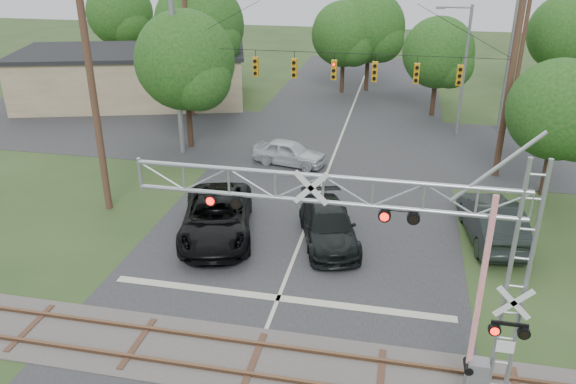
% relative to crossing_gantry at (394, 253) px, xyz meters
% --- Properties ---
extents(road_main, '(14.00, 90.00, 0.02)m').
position_rel_crossing_gantry_xyz_m(road_main, '(-4.06, 8.36, -4.64)').
color(road_main, '#29282B').
rests_on(road_main, ground).
extents(road_cross, '(90.00, 12.00, 0.02)m').
position_rel_crossing_gantry_xyz_m(road_cross, '(-4.06, 22.36, -4.64)').
color(road_cross, '#29282B').
rests_on(road_cross, ground).
extents(railroad_track, '(90.00, 3.20, 0.17)m').
position_rel_crossing_gantry_xyz_m(railroad_track, '(-4.06, 0.36, -4.62)').
color(railroad_track, '#4C4642').
rests_on(railroad_track, ground).
extents(crossing_gantry, '(10.87, 0.97, 7.56)m').
position_rel_crossing_gantry_xyz_m(crossing_gantry, '(0.00, 0.00, 0.00)').
color(crossing_gantry, gray).
rests_on(crossing_gantry, ground).
extents(traffic_signal_span, '(19.34, 0.36, 11.50)m').
position_rel_crossing_gantry_xyz_m(traffic_signal_span, '(-3.18, 18.36, 1.08)').
color(traffic_signal_span, gray).
rests_on(traffic_signal_span, ground).
extents(pickup_black, '(4.64, 7.20, 1.85)m').
position_rel_crossing_gantry_xyz_m(pickup_black, '(-7.87, 8.18, -3.73)').
color(pickup_black, black).
rests_on(pickup_black, ground).
extents(car_dark, '(3.71, 5.86, 1.58)m').
position_rel_crossing_gantry_xyz_m(car_dark, '(-2.86, 8.62, -3.86)').
color(car_dark, black).
rests_on(car_dark, ground).
extents(sedan_silver, '(4.68, 2.65, 1.50)m').
position_rel_crossing_gantry_xyz_m(sedan_silver, '(-6.48, 17.66, -3.90)').
color(sedan_silver, silver).
rests_on(sedan_silver, ground).
extents(suv_dark, '(2.69, 5.95, 1.90)m').
position_rel_crossing_gantry_xyz_m(suv_dark, '(4.21, 10.35, -3.71)').
color(suv_dark, black).
rests_on(suv_dark, ground).
extents(commercial_building, '(20.17, 14.20, 4.26)m').
position_rel_crossing_gantry_xyz_m(commercial_building, '(-22.17, 29.60, -2.51)').
color(commercial_building, '#8A7B5C').
rests_on(commercial_building, ground).
extents(streetlight, '(2.31, 0.24, 8.68)m').
position_rel_crossing_gantry_xyz_m(streetlight, '(3.52, 25.33, 0.20)').
color(streetlight, gray).
rests_on(streetlight, ground).
extents(utility_poles, '(26.81, 28.76, 12.08)m').
position_rel_crossing_gantry_xyz_m(utility_poles, '(-1.32, 20.67, 1.26)').
color(utility_poles, '#483021').
rests_on(utility_poles, ground).
extents(treeline, '(54.89, 29.70, 9.88)m').
position_rel_crossing_gantry_xyz_m(treeline, '(-6.07, 31.90, 0.85)').
color(treeline, '#352318').
rests_on(treeline, ground).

